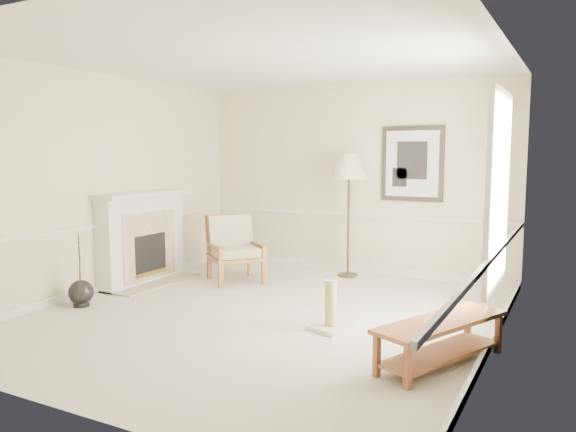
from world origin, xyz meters
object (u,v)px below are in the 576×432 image
(floor_lamp, at_px, (349,170))
(bench, at_px, (441,334))
(scratching_post, at_px, (331,314))
(floor_vase, at_px, (81,293))
(armchair, at_px, (234,245))

(floor_lamp, bearing_deg, bench, -54.97)
(bench, bearing_deg, scratching_post, 160.98)
(floor_vase, bearing_deg, armchair, 67.58)
(floor_vase, relative_size, armchair, 0.85)
(bench, distance_m, scratching_post, 1.32)
(floor_vase, xyz_separation_m, bench, (4.30, 0.15, 0.11))
(armchair, bearing_deg, scratching_post, -84.32)
(armchair, relative_size, bench, 0.71)
(armchair, height_order, bench, armchair)
(armchair, xyz_separation_m, bench, (3.45, -1.92, -0.24))
(armchair, xyz_separation_m, scratching_post, (2.20, -1.49, -0.34))
(bench, bearing_deg, floor_vase, -177.96)
(armchair, xyz_separation_m, floor_lamp, (1.39, 1.01, 1.09))
(floor_lamp, distance_m, scratching_post, 3.00)
(armchair, distance_m, bench, 3.95)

